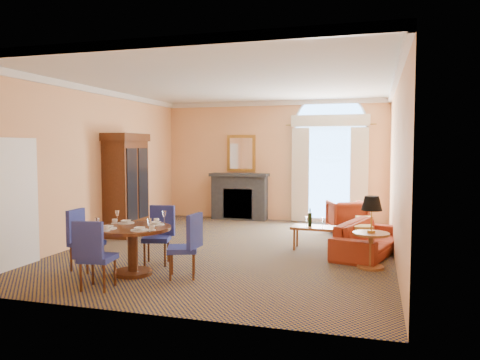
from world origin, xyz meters
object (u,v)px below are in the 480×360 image
(dining_table, at_px, (133,239))
(sofa, at_px, (369,238))
(armoire, at_px, (126,186))
(side_table, at_px, (371,224))
(armchair, at_px, (347,217))
(coffee_table, at_px, (315,228))

(dining_table, bearing_deg, sofa, 35.10)
(armoire, height_order, side_table, armoire)
(armchair, bearing_deg, sofa, 84.15)
(side_table, bearing_deg, sofa, 92.75)
(sofa, bearing_deg, coffee_table, 99.22)
(sofa, height_order, coffee_table, coffee_table)
(coffee_table, bearing_deg, dining_table, -130.85)
(dining_table, relative_size, side_table, 1.02)
(armchair, bearing_deg, coffee_table, 56.15)
(sofa, bearing_deg, armoire, 100.63)
(armoire, bearing_deg, dining_table, -58.51)
(side_table, bearing_deg, coffee_table, 132.32)
(sofa, xyz_separation_m, armchair, (-0.51, 2.07, 0.08))
(armoire, height_order, armchair, armoire)
(armchair, bearing_deg, side_table, 80.48)
(armchair, height_order, side_table, side_table)
(armoire, relative_size, side_table, 1.96)
(sofa, relative_size, coffee_table, 2.25)
(armoire, relative_size, sofa, 1.11)
(armoire, distance_m, dining_table, 3.47)
(coffee_table, distance_m, side_table, 1.59)
(dining_table, xyz_separation_m, armchair, (2.96, 4.51, -0.18))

